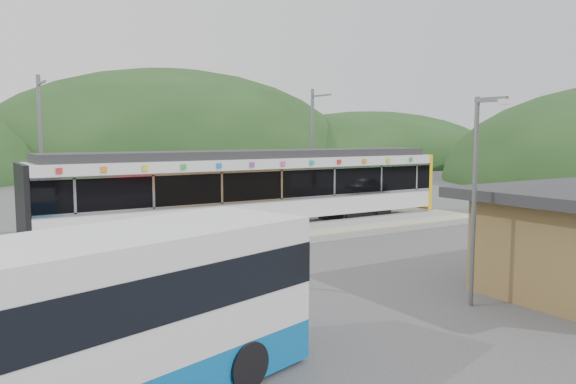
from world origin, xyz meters
TOP-DOWN VIEW (x-y plane):
  - ground at (0.00, 0.00)m, footprint 120.00×120.00m
  - hills at (6.19, 5.29)m, footprint 146.00×149.00m
  - platform at (0.00, 3.30)m, footprint 26.00×3.20m
  - yellow_line at (0.00, 2.00)m, footprint 26.00×0.10m
  - train at (1.99, 6.00)m, footprint 20.44×3.01m
  - catenary_mast_west at (-7.00, 8.56)m, footprint 0.18×1.80m
  - catenary_mast_east at (7.00, 8.56)m, footprint 0.18×1.80m
  - lamp_post at (0.90, -7.69)m, footprint 0.35×0.97m

SIDE VIEW (x-z plane):
  - ground at x=0.00m, z-range 0.00..0.00m
  - hills at x=6.19m, z-range -13.00..13.00m
  - platform at x=0.00m, z-range 0.00..0.30m
  - yellow_line at x=0.00m, z-range 0.30..0.31m
  - train at x=1.99m, z-range 0.19..3.93m
  - lamp_post at x=0.90m, z-range 0.54..5.99m
  - catenary_mast_west at x=-7.00m, z-range 0.15..7.15m
  - catenary_mast_east at x=7.00m, z-range 0.15..7.15m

